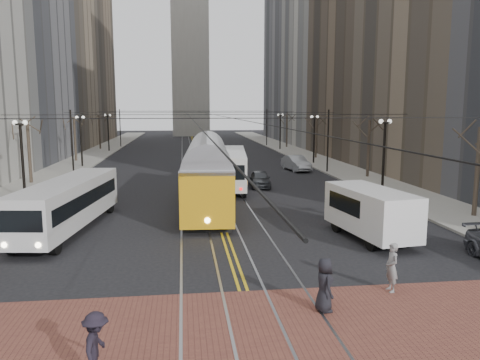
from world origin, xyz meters
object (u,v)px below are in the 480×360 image
object	(u,v)px
pedestrian_a	(324,285)
pedestrian_d	(96,347)
streetcar	(208,180)
sedan_grey	(260,179)
sedan_silver	(296,163)
pedestrian_b	(392,267)
transit_bus	(68,206)
rear_bus	(230,169)
cargo_van	(370,214)

from	to	relation	value
pedestrian_a	pedestrian_d	bearing A→B (deg)	109.99
streetcar	sedan_grey	size ratio (longest dim) A/B	3.81
sedan_silver	pedestrian_b	distance (m)	34.11
sedan_silver	pedestrian_d	distance (m)	41.01
transit_bus	pedestrian_b	world-z (taller)	transit_bus
streetcar	rear_bus	bearing A→B (deg)	76.59
transit_bus	sedan_silver	distance (m)	29.72
pedestrian_b	cargo_van	bearing A→B (deg)	162.88
pedestrian_a	pedestrian_b	bearing A→B (deg)	-71.26
streetcar	pedestrian_b	xyz separation A→B (m)	(5.90, -16.10, -0.93)
transit_bus	rear_bus	bearing A→B (deg)	59.84
streetcar	sedan_grey	bearing A→B (deg)	60.10
sedan_grey	pedestrian_b	distance (m)	23.67
rear_bus	cargo_van	xyz separation A→B (m)	(5.58, -17.02, -0.25)
cargo_van	pedestrian_b	bearing A→B (deg)	-114.76
streetcar	pedestrian_a	size ratio (longest dim) A/B	8.64
transit_bus	rear_bus	world-z (taller)	rear_bus
rear_bus	streetcar	bearing A→B (deg)	-100.68
transit_bus	pedestrian_b	xyz separation A→B (m)	(13.87, -10.56, -0.47)
streetcar	sedan_silver	size ratio (longest dim) A/B	3.17
pedestrian_b	pedestrian_d	world-z (taller)	pedestrian_b
sedan_silver	pedestrian_a	world-z (taller)	pedestrian_a
transit_bus	streetcar	world-z (taller)	streetcar
sedan_silver	pedestrian_d	xyz separation A→B (m)	(-14.41, -38.40, 0.09)
sedan_silver	transit_bus	bearing A→B (deg)	-137.57
pedestrian_a	cargo_van	bearing A→B (deg)	-36.93
cargo_van	pedestrian_d	xyz separation A→B (m)	(-11.72, -11.42, -0.41)
pedestrian_b	pedestrian_d	xyz separation A→B (m)	(-9.74, -4.61, -0.02)
sedan_grey	pedestrian_a	xyz separation A→B (m)	(-1.98, -25.00, 0.22)
pedestrian_a	transit_bus	bearing A→B (deg)	36.76
pedestrian_d	streetcar	bearing A→B (deg)	-7.07
pedestrian_b	rear_bus	bearing A→B (deg)	-172.35
rear_bus	cargo_van	distance (m)	17.91
sedan_grey	pedestrian_d	size ratio (longest dim) A/B	2.31
pedestrian_a	sedan_grey	bearing A→B (deg)	-10.26
rear_bus	pedestrian_d	distance (m)	29.10
pedestrian_d	cargo_van	bearing A→B (deg)	-42.30
sedan_silver	streetcar	bearing A→B (deg)	-129.83
cargo_van	sedan_silver	size ratio (longest dim) A/B	1.20
rear_bus	pedestrian_a	bearing A→B (deg)	-82.66
pedestrian_d	transit_bus	bearing A→B (deg)	18.67
sedan_grey	sedan_silver	size ratio (longest dim) A/B	0.83
pedestrian_a	pedestrian_b	world-z (taller)	pedestrian_b
cargo_van	pedestrian_d	distance (m)	16.37
transit_bus	pedestrian_a	distance (m)	16.16
rear_bus	sedan_silver	distance (m)	12.96
pedestrian_a	pedestrian_d	size ratio (longest dim) A/B	1.02
cargo_van	pedestrian_a	distance (m)	9.55
cargo_van	sedan_grey	xyz separation A→B (m)	(-2.96, 16.84, -0.61)
sedan_silver	pedestrian_b	world-z (taller)	pedestrian_b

